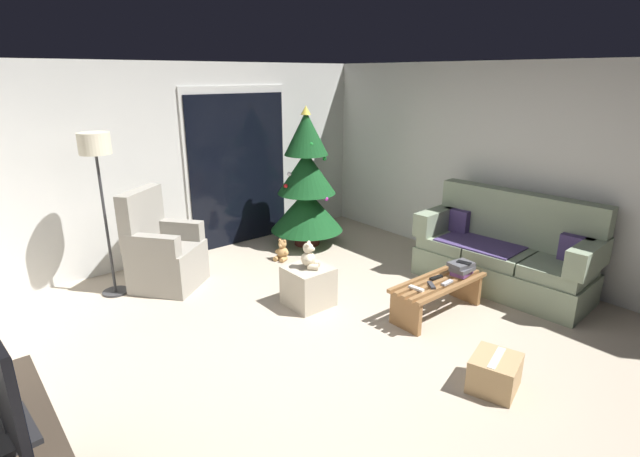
% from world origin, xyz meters
% --- Properties ---
extents(ground_plane, '(7.00, 7.00, 0.00)m').
position_xyz_m(ground_plane, '(0.00, 0.00, 0.00)').
color(ground_plane, '#B2A38E').
extents(wall_back, '(5.72, 0.12, 2.50)m').
position_xyz_m(wall_back, '(0.00, 3.06, 1.25)').
color(wall_back, silver).
rests_on(wall_back, ground).
extents(wall_right, '(0.12, 6.00, 2.50)m').
position_xyz_m(wall_right, '(2.86, 0.00, 1.25)').
color(wall_right, silver).
rests_on(wall_right, ground).
extents(patio_door_frame, '(1.60, 0.02, 2.20)m').
position_xyz_m(patio_door_frame, '(0.81, 2.99, 1.10)').
color(patio_door_frame, silver).
rests_on(patio_door_frame, ground).
extents(patio_door_glass, '(1.50, 0.02, 2.10)m').
position_xyz_m(patio_door_glass, '(0.81, 2.97, 1.05)').
color(patio_door_glass, black).
rests_on(patio_door_glass, ground).
extents(couch, '(0.91, 1.99, 1.08)m').
position_xyz_m(couch, '(2.32, -0.29, 0.40)').
color(couch, gray).
rests_on(couch, ground).
extents(coffee_table, '(1.10, 0.40, 0.37)m').
position_xyz_m(coffee_table, '(1.18, -0.23, 0.25)').
color(coffee_table, olive).
rests_on(coffee_table, ground).
extents(remote_graphite, '(0.13, 0.15, 0.02)m').
position_xyz_m(remote_graphite, '(1.02, -0.26, 0.38)').
color(remote_graphite, '#333338').
rests_on(remote_graphite, coffee_table).
extents(remote_white, '(0.06, 0.16, 0.02)m').
position_xyz_m(remote_white, '(0.85, -0.22, 0.38)').
color(remote_white, silver).
rests_on(remote_white, coffee_table).
extents(remote_silver, '(0.16, 0.05, 0.02)m').
position_xyz_m(remote_silver, '(1.19, -0.33, 0.38)').
color(remote_silver, '#ADADB2').
rests_on(remote_silver, coffee_table).
extents(remote_black, '(0.16, 0.06, 0.02)m').
position_xyz_m(remote_black, '(1.21, -0.18, 0.38)').
color(remote_black, black).
rests_on(remote_black, coffee_table).
extents(book_stack, '(0.26, 0.22, 0.13)m').
position_xyz_m(book_stack, '(1.50, -0.28, 0.43)').
color(book_stack, '#6B3D7A').
rests_on(book_stack, coffee_table).
extents(cell_phone, '(0.10, 0.16, 0.01)m').
position_xyz_m(cell_phone, '(1.51, -0.29, 0.50)').
color(cell_phone, black).
rests_on(cell_phone, book_stack).
extents(christmas_tree, '(1.03, 1.03, 1.95)m').
position_xyz_m(christmas_tree, '(1.47, 2.28, 0.87)').
color(christmas_tree, '#4C1E19').
rests_on(christmas_tree, ground).
extents(armchair, '(0.96, 0.96, 1.13)m').
position_xyz_m(armchair, '(-0.68, 2.21, 0.40)').
color(armchair, gray).
rests_on(armchair, ground).
extents(floor_lamp, '(0.32, 0.32, 1.78)m').
position_xyz_m(floor_lamp, '(-1.20, 2.38, 1.51)').
color(floor_lamp, '#2D2D30').
rests_on(floor_lamp, ground).
extents(ottoman, '(0.44, 0.44, 0.42)m').
position_xyz_m(ottoman, '(0.30, 0.78, 0.21)').
color(ottoman, '#B2A893').
rests_on(ottoman, ground).
extents(teddy_bear_cream, '(0.21, 0.22, 0.29)m').
position_xyz_m(teddy_bear_cream, '(0.31, 0.77, 0.54)').
color(teddy_bear_cream, beige).
rests_on(teddy_bear_cream, ottoman).
extents(teddy_bear_honey_by_tree, '(0.21, 0.21, 0.29)m').
position_xyz_m(teddy_bear_honey_by_tree, '(0.83, 2.00, 0.12)').
color(teddy_bear_honey_by_tree, tan).
rests_on(teddy_bear_honey_by_tree, ground).
extents(cardboard_box_taped_mid_floor, '(0.46, 0.43, 0.28)m').
position_xyz_m(cardboard_box_taped_mid_floor, '(0.52, -1.28, 0.14)').
color(cardboard_box_taped_mid_floor, tan).
rests_on(cardboard_box_taped_mid_floor, ground).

